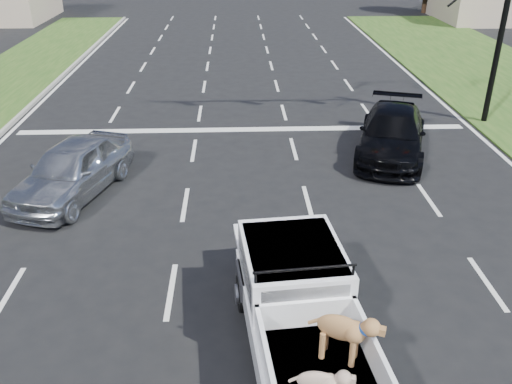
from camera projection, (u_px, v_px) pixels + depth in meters
ground at (251, 289)px, 11.84m from camera, size 160.00×160.00×0.00m
road_markings at (245, 166)px, 17.68m from camera, size 17.75×60.00×0.01m
pickup_truck at (303, 318)px, 9.59m from camera, size 2.43×5.48×2.00m
silver_sedan at (72, 169)px, 15.57m from camera, size 3.20×5.01×1.59m
black_coupe at (392, 133)px, 18.25m from camera, size 3.62×5.62×1.51m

